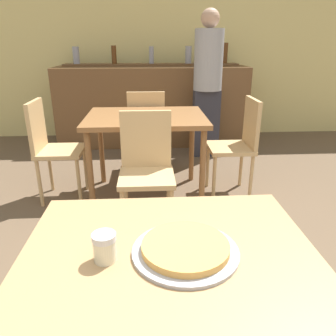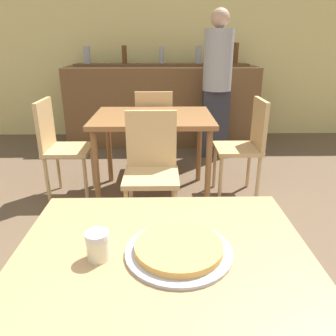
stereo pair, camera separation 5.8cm
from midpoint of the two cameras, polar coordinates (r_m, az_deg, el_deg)
wall_back at (r=5.10m, az=-0.79°, el=21.40°), size 8.00×0.05×2.80m
dining_table_near at (r=1.12m, az=0.75°, el=-19.28°), size 0.97×0.90×0.74m
dining_table_far at (r=2.94m, az=-2.07°, el=7.47°), size 1.04×0.82×0.77m
bar_counter at (r=4.67m, az=-0.70°, el=10.73°), size 2.60×0.56×1.07m
bar_back_shelf at (r=4.74m, az=-0.65°, el=18.03°), size 2.39×0.24×0.30m
chair_far_side_front at (r=2.43m, az=-2.22°, el=0.69°), size 0.40×0.40×0.91m
chair_far_side_back at (r=3.54m, az=-1.90°, el=7.27°), size 0.40×0.40×0.91m
chair_far_side_left at (r=3.11m, az=-17.95°, el=4.29°), size 0.40×0.40×0.91m
chair_far_side_right at (r=3.09m, az=14.05°, el=4.54°), size 0.40×0.40×0.91m
pizza_tray at (r=1.09m, az=3.49°, el=-13.94°), size 0.35×0.35×0.04m
cheese_shaker at (r=1.07m, az=-10.53°, el=-13.12°), size 0.08×0.08×0.09m
person_standing at (r=4.10m, az=8.95°, el=14.80°), size 0.34×0.34×1.73m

